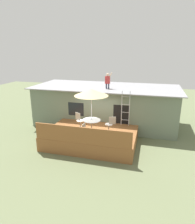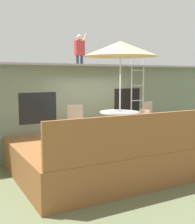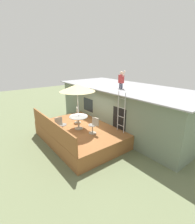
# 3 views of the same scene
# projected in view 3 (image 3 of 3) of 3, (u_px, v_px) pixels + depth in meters

# --- Properties ---
(ground_plane) EXTENTS (40.00, 40.00, 0.00)m
(ground_plane) POSITION_uv_depth(u_px,v_px,m) (82.00, 140.00, 9.80)
(ground_plane) COLOR #66704C
(house) EXTENTS (10.50, 4.50, 2.82)m
(house) POSITION_uv_depth(u_px,v_px,m) (125.00, 107.00, 11.45)
(house) COLOR slate
(house) RESTS_ON ground
(deck) EXTENTS (5.21, 3.68, 0.80)m
(deck) POSITION_uv_depth(u_px,v_px,m) (81.00, 134.00, 9.67)
(deck) COLOR brown
(deck) RESTS_ON ground
(deck_railing) EXTENTS (5.11, 0.08, 0.90)m
(deck_railing) POSITION_uv_depth(u_px,v_px,m) (51.00, 128.00, 8.37)
(deck_railing) COLOR brown
(deck_railing) RESTS_ON deck
(patio_table) EXTENTS (1.04, 1.04, 0.74)m
(patio_table) POSITION_uv_depth(u_px,v_px,m) (79.00, 119.00, 9.22)
(patio_table) COLOR #A59E8C
(patio_table) RESTS_ON deck
(patio_umbrella) EXTENTS (1.90, 1.90, 2.54)m
(patio_umbrella) POSITION_uv_depth(u_px,v_px,m) (77.00, 88.00, 8.67)
(patio_umbrella) COLOR silver
(patio_umbrella) RESTS_ON deck
(step_ladder) EXTENTS (0.52, 0.04, 2.20)m
(step_ladder) POSITION_uv_depth(u_px,v_px,m) (121.00, 112.00, 8.71)
(step_ladder) COLOR silver
(step_ladder) RESTS_ON deck
(person_figure) EXTENTS (0.47, 0.20, 1.11)m
(person_figure) POSITION_uv_depth(u_px,v_px,m) (121.00, 79.00, 10.14)
(person_figure) COLOR #33384C
(person_figure) RESTS_ON house
(patio_chair_left) EXTENTS (0.58, 0.44, 0.92)m
(patio_chair_left) POSITION_uv_depth(u_px,v_px,m) (77.00, 115.00, 10.23)
(patio_chair_left) COLOR #A59E8C
(patio_chair_left) RESTS_ON deck
(patio_chair_right) EXTENTS (0.61, 0.44, 0.92)m
(patio_chair_right) POSITION_uv_depth(u_px,v_px,m) (94.00, 125.00, 8.66)
(patio_chair_right) COLOR #A59E8C
(patio_chair_right) RESTS_ON deck
(patio_chair_near) EXTENTS (0.44, 0.62, 0.92)m
(patio_chair_near) POSITION_uv_depth(u_px,v_px,m) (61.00, 125.00, 8.71)
(patio_chair_near) COLOR #A59E8C
(patio_chair_near) RESTS_ON deck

